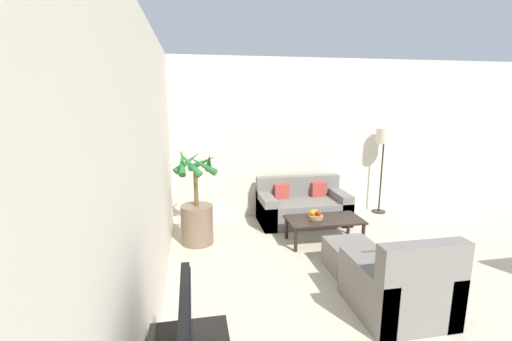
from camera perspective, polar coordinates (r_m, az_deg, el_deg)
name	(u,v)px	position (r m, az deg, el deg)	size (l,w,h in m)	color
wall_back	(345,137)	(6.33, 14.57, 5.37)	(7.68, 0.06, 2.70)	beige
wall_left	(144,186)	(2.78, -18.14, -2.55)	(0.06, 7.57, 2.70)	beige
potted_palm	(197,212)	(4.91, -9.82, -6.87)	(0.65, 0.66, 1.39)	brown
sofa_loveseat	(302,207)	(5.78, 7.72, -6.04)	(1.45, 0.76, 0.73)	slate
floor_lamp	(384,143)	(6.40, 20.52, 4.38)	(0.28, 0.28, 1.53)	#2D2823
coffee_table	(324,221)	(5.01, 11.31, -8.33)	(1.07, 0.55, 0.35)	black
fruit_bowl	(316,217)	(4.97, 9.92, -7.63)	(0.21, 0.21, 0.05)	#997A4C
apple_red	(319,213)	(4.94, 10.38, -7.03)	(0.07, 0.07, 0.07)	red
apple_green	(316,212)	(5.01, 9.94, -6.75)	(0.07, 0.07, 0.07)	olive
orange_fruit	(312,212)	(4.94, 9.36, -6.92)	(0.09, 0.09, 0.09)	orange
armchair	(399,287)	(3.68, 22.67, -17.46)	(0.81, 0.85, 0.84)	slate
ottoman	(350,256)	(4.38, 15.41, -13.52)	(0.54, 0.49, 0.34)	slate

